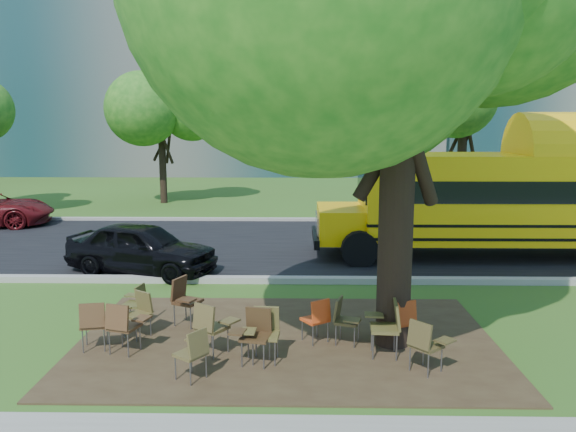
{
  "coord_description": "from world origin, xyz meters",
  "views": [
    {
      "loc": [
        1.19,
        -9.54,
        3.67
      ],
      "look_at": [
        0.95,
        3.88,
        1.42
      ],
      "focal_mm": 35.0,
      "sensor_mm": 36.0,
      "label": 1
    }
  ],
  "objects_px": {
    "chair_10": "(184,297)",
    "chair_12": "(344,317)",
    "chair_5": "(264,329)",
    "main_tree": "(403,3)",
    "school_bus": "(550,198)",
    "chair_1": "(124,323)",
    "chair_13": "(403,318)",
    "black_car": "(142,248)",
    "chair_7": "(426,342)",
    "chair_0": "(95,320)",
    "chair_8": "(136,300)",
    "chair_9": "(138,310)",
    "chair_3": "(255,330)",
    "chair_2": "(194,349)",
    "chair_11": "(318,316)",
    "chair_6": "(388,322)",
    "chair_4": "(211,324)"
  },
  "relations": [
    {
      "from": "chair_10",
      "to": "chair_12",
      "type": "bearing_deg",
      "value": 97.55
    },
    {
      "from": "chair_5",
      "to": "main_tree",
      "type": "bearing_deg",
      "value": -157.38
    },
    {
      "from": "school_bus",
      "to": "chair_1",
      "type": "bearing_deg",
      "value": -145.05
    },
    {
      "from": "main_tree",
      "to": "chair_13",
      "type": "xyz_separation_m",
      "value": [
        0.15,
        -0.1,
        -4.93
      ]
    },
    {
      "from": "school_bus",
      "to": "chair_12",
      "type": "height_order",
      "value": "school_bus"
    },
    {
      "from": "chair_1",
      "to": "chair_10",
      "type": "height_order",
      "value": "chair_10"
    },
    {
      "from": "chair_5",
      "to": "black_car",
      "type": "relative_size",
      "value": 0.23
    },
    {
      "from": "main_tree",
      "to": "chair_13",
      "type": "distance_m",
      "value": 4.94
    },
    {
      "from": "chair_7",
      "to": "black_car",
      "type": "bearing_deg",
      "value": -175.35
    },
    {
      "from": "school_bus",
      "to": "chair_0",
      "type": "height_order",
      "value": "school_bus"
    },
    {
      "from": "chair_8",
      "to": "black_car",
      "type": "distance_m",
      "value": 3.7
    },
    {
      "from": "chair_9",
      "to": "black_car",
      "type": "xyz_separation_m",
      "value": [
        -1.09,
        4.16,
        0.14
      ]
    },
    {
      "from": "chair_13",
      "to": "chair_3",
      "type": "bearing_deg",
      "value": 172.54
    },
    {
      "from": "chair_2",
      "to": "chair_11",
      "type": "bearing_deg",
      "value": -16.04
    },
    {
      "from": "chair_12",
      "to": "black_car",
      "type": "relative_size",
      "value": 0.21
    },
    {
      "from": "chair_12",
      "to": "chair_13",
      "type": "height_order",
      "value": "chair_13"
    },
    {
      "from": "chair_3",
      "to": "chair_5",
      "type": "relative_size",
      "value": 1.02
    },
    {
      "from": "chair_8",
      "to": "chair_3",
      "type": "bearing_deg",
      "value": -114.16
    },
    {
      "from": "chair_9",
      "to": "chair_7",
      "type": "bearing_deg",
      "value": -162.28
    },
    {
      "from": "chair_0",
      "to": "chair_6",
      "type": "distance_m",
      "value": 4.68
    },
    {
      "from": "chair_3",
      "to": "chair_13",
      "type": "xyz_separation_m",
      "value": [
        2.37,
        0.68,
        -0.03
      ]
    },
    {
      "from": "chair_8",
      "to": "black_car",
      "type": "relative_size",
      "value": 0.21
    },
    {
      "from": "chair_4",
      "to": "chair_6",
      "type": "xyz_separation_m",
      "value": [
        2.78,
        0.05,
        0.02
      ]
    },
    {
      "from": "chair_1",
      "to": "chair_2",
      "type": "bearing_deg",
      "value": -17.91
    },
    {
      "from": "chair_7",
      "to": "chair_13",
      "type": "height_order",
      "value": "chair_7"
    },
    {
      "from": "chair_9",
      "to": "chair_13",
      "type": "bearing_deg",
      "value": -150.31
    },
    {
      "from": "school_bus",
      "to": "chair_9",
      "type": "relative_size",
      "value": 14.52
    },
    {
      "from": "school_bus",
      "to": "chair_5",
      "type": "height_order",
      "value": "school_bus"
    },
    {
      "from": "chair_0",
      "to": "chair_8",
      "type": "height_order",
      "value": "chair_0"
    },
    {
      "from": "main_tree",
      "to": "chair_6",
      "type": "xyz_separation_m",
      "value": [
        -0.16,
        -0.48,
        -4.87
      ]
    },
    {
      "from": "main_tree",
      "to": "chair_13",
      "type": "height_order",
      "value": "main_tree"
    },
    {
      "from": "chair_12",
      "to": "chair_2",
      "type": "bearing_deg",
      "value": -40.7
    },
    {
      "from": "chair_2",
      "to": "chair_9",
      "type": "relative_size",
      "value": 0.99
    },
    {
      "from": "chair_6",
      "to": "black_car",
      "type": "xyz_separation_m",
      "value": [
        -5.25,
        4.91,
        0.06
      ]
    },
    {
      "from": "chair_3",
      "to": "chair_13",
      "type": "relative_size",
      "value": 1.06
    },
    {
      "from": "chair_5",
      "to": "chair_2",
      "type": "bearing_deg",
      "value": 39.55
    },
    {
      "from": "chair_2",
      "to": "chair_7",
      "type": "height_order",
      "value": "chair_7"
    },
    {
      "from": "school_bus",
      "to": "chair_13",
      "type": "height_order",
      "value": "school_bus"
    },
    {
      "from": "chair_3",
      "to": "school_bus",
      "type": "bearing_deg",
      "value": -125.17
    },
    {
      "from": "chair_1",
      "to": "chair_12",
      "type": "distance_m",
      "value": 3.56
    },
    {
      "from": "main_tree",
      "to": "chair_9",
      "type": "bearing_deg",
      "value": 176.47
    },
    {
      "from": "chair_4",
      "to": "chair_10",
      "type": "xyz_separation_m",
      "value": [
        -0.69,
        1.34,
        0.01
      ]
    },
    {
      "from": "chair_0",
      "to": "chair_10",
      "type": "relative_size",
      "value": 0.94
    },
    {
      "from": "chair_9",
      "to": "chair_12",
      "type": "distance_m",
      "value": 3.53
    },
    {
      "from": "chair_10",
      "to": "chair_12",
      "type": "xyz_separation_m",
      "value": [
        2.82,
        -0.84,
        -0.06
      ]
    },
    {
      "from": "chair_11",
      "to": "chair_10",
      "type": "bearing_deg",
      "value": 128.0
    },
    {
      "from": "chair_5",
      "to": "chair_7",
      "type": "distance_m",
      "value": 2.43
    },
    {
      "from": "main_tree",
      "to": "black_car",
      "type": "xyz_separation_m",
      "value": [
        -5.41,
        4.43,
        -4.81
      ]
    },
    {
      "from": "chair_1",
      "to": "black_car",
      "type": "distance_m",
      "value": 5.04
    },
    {
      "from": "chair_4",
      "to": "chair_9",
      "type": "bearing_deg",
      "value": -176.04
    }
  ]
}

